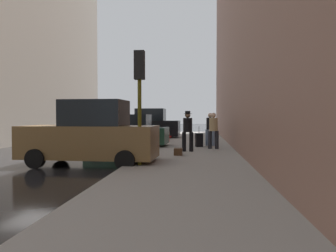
% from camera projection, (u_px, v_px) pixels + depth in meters
% --- Properties ---
extents(ground_plane, '(120.00, 120.00, 0.00)m').
position_uv_depth(ground_plane, '(41.00, 158.00, 13.18)').
color(ground_plane, black).
extents(sidewalk, '(4.00, 40.00, 0.15)m').
position_uv_depth(sidewalk, '(190.00, 158.00, 12.59)').
color(sidewalk, gray).
rests_on(sidewalk, ground_plane).
extents(parked_bronze_suv, '(4.65, 2.17, 2.25)m').
position_uv_depth(parked_bronze_suv, '(91.00, 135.00, 11.29)').
color(parked_bronze_suv, brown).
rests_on(parked_bronze_suv, ground_plane).
extents(parked_dark_green_sedan, '(4.26, 2.18, 1.79)m').
position_uv_depth(parked_dark_green_sedan, '(128.00, 132.00, 17.18)').
color(parked_dark_green_sedan, '#193828').
rests_on(parked_dark_green_sedan, ground_plane).
extents(parked_black_suv, '(4.65, 2.15, 2.25)m').
position_uv_depth(parked_black_suv, '(149.00, 125.00, 24.01)').
color(parked_black_suv, black).
rests_on(parked_black_suv, ground_plane).
extents(fire_hydrant, '(0.42, 0.22, 0.70)m').
position_uv_depth(fire_hydrant, '(168.00, 136.00, 19.91)').
color(fire_hydrant, red).
rests_on(fire_hydrant, sidewalk).
extents(traffic_light, '(0.32, 0.32, 3.60)m').
position_uv_depth(traffic_light, '(140.00, 82.00, 10.27)').
color(traffic_light, '#514C0F').
rests_on(traffic_light, sidewalk).
extents(pedestrian_in_jeans, '(0.51, 0.44, 1.71)m').
position_uv_depth(pedestrian_in_jeans, '(210.00, 127.00, 17.18)').
color(pedestrian_in_jeans, '#728CB2').
rests_on(pedestrian_in_jeans, sidewalk).
extents(pedestrian_in_tan_coat, '(0.51, 0.43, 1.71)m').
position_uv_depth(pedestrian_in_tan_coat, '(213.00, 129.00, 15.49)').
color(pedestrian_in_tan_coat, black).
rests_on(pedestrian_in_tan_coat, sidewalk).
extents(pedestrian_with_fedora, '(0.51, 0.42, 1.78)m').
position_uv_depth(pedestrian_with_fedora, '(188.00, 129.00, 14.34)').
color(pedestrian_with_fedora, black).
rests_on(pedestrian_with_fedora, sidewalk).
extents(rolling_suitcase, '(0.43, 0.60, 1.04)m').
position_uv_depth(rolling_suitcase, '(199.00, 140.00, 16.66)').
color(rolling_suitcase, black).
rests_on(rolling_suitcase, sidewalk).
extents(duffel_bag, '(0.32, 0.44, 0.28)m').
position_uv_depth(duffel_bag, '(178.00, 152.00, 13.00)').
color(duffel_bag, '#472D19').
rests_on(duffel_bag, sidewalk).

